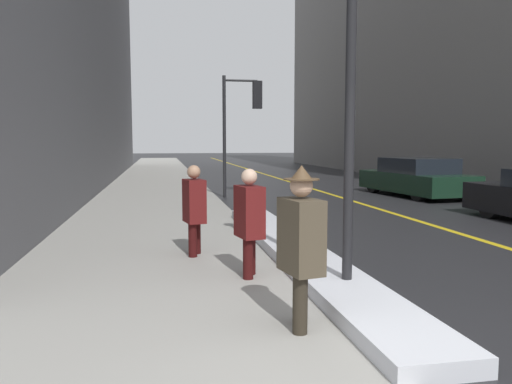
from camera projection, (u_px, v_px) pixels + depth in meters
ground_plane at (400, 371)px, 3.98m from camera, size 160.00×160.00×0.00m
sidewalk_slab at (156, 192)px, 18.26m from camera, size 4.00×80.00×0.01m
road_centre_stripe at (314, 189)px, 19.38m from camera, size 0.16×80.00×0.00m
snow_bank_curb at (296, 251)px, 7.92m from camera, size 0.83×8.57×0.18m
lamp_post at (352, 9)px, 5.69m from camera, size 0.28×0.28×5.65m
traffic_light_near at (244, 110)px, 16.40m from camera, size 1.31×0.32×3.97m
pedestrian_in_glasses at (301, 241)px, 4.76m from camera, size 0.38×0.54×1.60m
pedestrian_nearside at (249, 218)px, 6.65m from camera, size 0.37×0.52×1.47m
pedestrian_with_shoulder_bag at (194, 206)px, 7.93m from camera, size 0.36×0.70×1.46m
parked_car_dark_green at (416, 178)px, 16.89m from camera, size 2.33×4.56×1.29m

